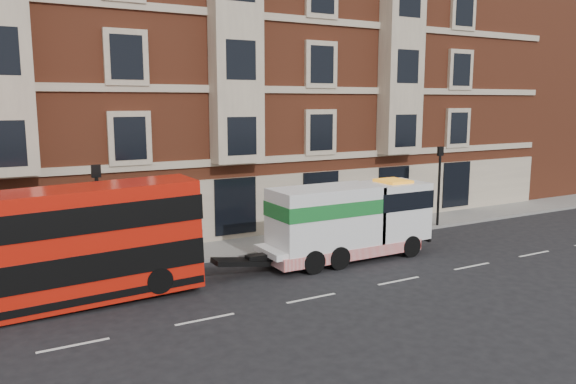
# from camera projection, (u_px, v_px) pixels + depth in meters

# --- Properties ---
(ground) EXTENTS (120.00, 120.00, 0.00)m
(ground) POSITION_uv_depth(u_px,v_px,m) (311.00, 298.00, 19.92)
(ground) COLOR black
(ground) RESTS_ON ground
(sidewalk) EXTENTS (90.00, 3.00, 0.15)m
(sidewalk) POSITION_uv_depth(u_px,v_px,m) (228.00, 249.00, 26.37)
(sidewalk) COLOR slate
(sidewalk) RESTS_ON ground
(victorian_terrace) EXTENTS (45.00, 12.00, 20.40)m
(victorian_terrace) POSITION_uv_depth(u_px,v_px,m) (180.00, 45.00, 31.48)
(victorian_terrace) COLOR brown
(victorian_terrace) RESTS_ON ground
(filler_east) EXTENTS (18.00, 10.00, 19.00)m
(filler_east) POSITION_uv_depth(u_px,v_px,m) (555.00, 70.00, 45.91)
(filler_east) COLOR brown
(filler_east) RESTS_ON ground
(lamp_post_west) EXTENTS (0.35, 0.15, 4.35)m
(lamp_post_west) POSITION_uv_depth(u_px,v_px,m) (98.00, 211.00, 21.94)
(lamp_post_west) COLOR black
(lamp_post_west) RESTS_ON sidewalk
(lamp_post_east) EXTENTS (0.35, 0.15, 4.35)m
(lamp_post_east) POSITION_uv_depth(u_px,v_px,m) (439.00, 180.00, 30.62)
(lamp_post_east) COLOR black
(lamp_post_east) RESTS_ON sidewalk
(double_decker_bus) EXTENTS (9.96, 2.29, 4.03)m
(double_decker_bus) POSITION_uv_depth(u_px,v_px,m) (50.00, 247.00, 18.65)
(double_decker_bus) COLOR red
(double_decker_bus) RESTS_ON ground
(tow_truck) EXTENTS (7.97, 2.36, 3.32)m
(tow_truck) POSITION_uv_depth(u_px,v_px,m) (347.00, 221.00, 24.52)
(tow_truck) COLOR white
(tow_truck) RESTS_ON ground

